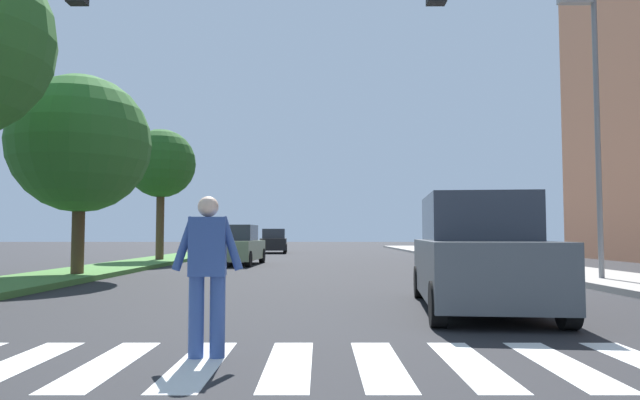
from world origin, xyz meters
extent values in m
plane|color=#262628|center=(0.00, 30.00, 0.00)|extent=(140.00, 140.00, 0.00)
cube|color=silver|center=(-2.70, 8.64, 0.00)|extent=(0.45, 2.20, 0.01)
cube|color=silver|center=(-1.80, 8.64, 0.00)|extent=(0.45, 2.20, 0.01)
cube|color=silver|center=(-0.90, 8.64, 0.00)|extent=(0.45, 2.20, 0.01)
cube|color=silver|center=(0.00, 8.64, 0.00)|extent=(0.45, 2.20, 0.01)
cube|color=silver|center=(0.90, 8.64, 0.00)|extent=(0.45, 2.20, 0.01)
cube|color=silver|center=(1.80, 8.64, 0.00)|extent=(0.45, 2.20, 0.01)
cube|color=silver|center=(2.70, 8.64, 0.00)|extent=(0.45, 2.20, 0.01)
cube|color=#477A38|center=(-7.18, 28.00, 0.07)|extent=(2.56, 64.00, 0.15)
cylinder|color=#4C3823|center=(-6.74, 19.52, 1.44)|extent=(0.36, 0.36, 2.59)
sphere|color=#2D6628|center=(-6.74, 19.52, 3.95)|extent=(4.05, 4.05, 4.05)
cylinder|color=#4C3823|center=(-6.98, 28.85, 1.87)|extent=(0.36, 0.36, 3.45)
sphere|color=#23561E|center=(-6.98, 28.85, 4.53)|extent=(3.13, 3.13, 3.13)
cube|color=#9E9991|center=(8.15, 28.00, 0.07)|extent=(3.00, 64.00, 0.15)
cylinder|color=slate|center=(7.65, 17.83, 3.90)|extent=(0.14, 0.14, 7.50)
cube|color=gray|center=(7.15, 17.83, 7.55)|extent=(0.90, 0.24, 0.16)
cylinder|color=#334C8C|center=(-0.77, 8.93, 0.42)|extent=(0.17, 0.17, 0.85)
cylinder|color=#334C8C|center=(-0.99, 8.92, 0.42)|extent=(0.17, 0.17, 0.85)
cube|color=#334C8C|center=(-0.88, 8.93, 1.16)|extent=(0.40, 0.27, 0.62)
cylinder|color=#334C8C|center=(-0.64, 8.94, 1.19)|extent=(0.27, 0.11, 0.58)
cylinder|color=#334C8C|center=(-1.12, 8.91, 1.19)|extent=(0.27, 0.11, 0.58)
sphere|color=beige|center=(-0.88, 8.93, 1.58)|extent=(0.24, 0.24, 0.22)
cube|color=#474C51|center=(3.01, 12.63, 0.70)|extent=(2.38, 4.78, 0.96)
cube|color=#2D333D|center=(3.03, 12.86, 1.58)|extent=(1.93, 2.69, 0.79)
cylinder|color=black|center=(3.67, 10.70, 0.32)|extent=(0.29, 0.66, 0.64)
cylinder|color=black|center=(1.94, 10.88, 0.32)|extent=(0.29, 0.66, 0.64)
cylinder|color=black|center=(4.07, 14.38, 0.32)|extent=(0.29, 0.66, 0.64)
cylinder|color=black|center=(2.34, 14.56, 0.32)|extent=(0.29, 0.66, 0.64)
cube|color=gray|center=(-3.24, 27.15, 0.62)|extent=(2.03, 4.61, 0.80)
cube|color=#2D333D|center=(-3.25, 26.92, 1.35)|extent=(1.70, 2.11, 0.66)
cylinder|color=black|center=(-3.99, 29.00, 0.32)|extent=(0.25, 0.65, 0.64)
cylinder|color=black|center=(-2.33, 28.93, 0.32)|extent=(0.25, 0.65, 0.64)
cylinder|color=black|center=(-4.16, 25.37, 0.32)|extent=(0.25, 0.65, 0.64)
cylinder|color=black|center=(-2.50, 25.30, 0.32)|extent=(0.25, 0.65, 0.64)
cube|color=black|center=(-2.88, 42.34, 0.62)|extent=(1.91, 4.26, 0.79)
cube|color=#2D333D|center=(-2.87, 42.13, 1.34)|extent=(1.59, 1.95, 0.65)
cylinder|color=black|center=(-3.73, 43.95, 0.32)|extent=(0.25, 0.65, 0.64)
cylinder|color=black|center=(-2.17, 44.02, 0.32)|extent=(0.25, 0.65, 0.64)
cylinder|color=black|center=(-3.58, 40.67, 0.32)|extent=(0.25, 0.65, 0.64)
cylinder|color=black|center=(-2.02, 40.74, 0.32)|extent=(0.25, 0.65, 0.64)
camera|label=1|loc=(0.31, 2.90, 1.29)|focal=32.01mm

